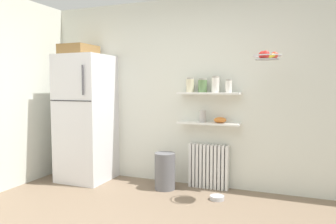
{
  "coord_description": "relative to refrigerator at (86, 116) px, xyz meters",
  "views": [
    {
      "loc": [
        1.36,
        -2.29,
        1.39
      ],
      "look_at": [
        -0.19,
        1.6,
        1.05
      ],
      "focal_mm": 34.47,
      "sensor_mm": 36.0,
      "label": 1
    }
  ],
  "objects": [
    {
      "name": "back_wall",
      "position": [
        1.51,
        0.4,
        0.35
      ],
      "size": [
        7.04,
        0.1,
        2.6
      ],
      "primitive_type": "cube",
      "color": "silver",
      "rests_on": "ground_plane"
    },
    {
      "name": "refrigerator",
      "position": [
        0.0,
        0.0,
        0.0
      ],
      "size": [
        0.69,
        0.73,
        1.98
      ],
      "color": "silver",
      "rests_on": "ground_plane"
    },
    {
      "name": "radiator",
      "position": [
        1.79,
        0.27,
        -0.65
      ],
      "size": [
        0.54,
        0.12,
        0.6
      ],
      "color": "white",
      "rests_on": "ground_plane"
    },
    {
      "name": "wall_shelf_lower",
      "position": [
        1.79,
        0.24,
        -0.06
      ],
      "size": [
        0.84,
        0.22,
        0.02
      ],
      "primitive_type": "cube",
      "color": "white"
    },
    {
      "name": "wall_shelf_upper",
      "position": [
        1.79,
        0.24,
        0.34
      ],
      "size": [
        0.84,
        0.22,
        0.02
      ],
      "primitive_type": "cube",
      "color": "white"
    },
    {
      "name": "storage_jar_0",
      "position": [
        1.53,
        0.24,
        0.45
      ],
      "size": [
        0.11,
        0.11,
        0.2
      ],
      "color": "beige",
      "rests_on": "wall_shelf_upper"
    },
    {
      "name": "storage_jar_1",
      "position": [
        1.7,
        0.24,
        0.45
      ],
      "size": [
        0.12,
        0.12,
        0.18
      ],
      "color": "#5B7F4C",
      "rests_on": "wall_shelf_upper"
    },
    {
      "name": "storage_jar_2",
      "position": [
        1.88,
        0.24,
        0.46
      ],
      "size": [
        0.1,
        0.1,
        0.21
      ],
      "color": "silver",
      "rests_on": "wall_shelf_upper"
    },
    {
      "name": "storage_jar_3",
      "position": [
        2.05,
        0.24,
        0.44
      ],
      "size": [
        0.08,
        0.08,
        0.17
      ],
      "color": "silver",
      "rests_on": "wall_shelf_upper"
    },
    {
      "name": "vase",
      "position": [
        1.71,
        0.24,
        0.04
      ],
      "size": [
        0.09,
        0.09,
        0.16
      ],
      "primitive_type": "cylinder",
      "color": "#B2ADA8",
      "rests_on": "wall_shelf_lower"
    },
    {
      "name": "shelf_bowl",
      "position": [
        1.94,
        0.24,
        -0.01
      ],
      "size": [
        0.17,
        0.17,
        0.08
      ],
      "primitive_type": "ellipsoid",
      "color": "orange",
      "rests_on": "wall_shelf_lower"
    },
    {
      "name": "trash_bin",
      "position": [
        1.26,
        -0.0,
        -0.7
      ],
      "size": [
        0.28,
        0.28,
        0.49
      ],
      "primitive_type": "cylinder",
      "color": "slate",
      "rests_on": "ground_plane"
    },
    {
      "name": "pet_food_bowl",
      "position": [
        2.01,
        -0.15,
        -0.92
      ],
      "size": [
        0.18,
        0.18,
        0.05
      ],
      "primitive_type": "cylinder",
      "color": "#B7B7BC",
      "rests_on": "ground_plane"
    },
    {
      "name": "hanging_fruit_basket",
      "position": [
        2.55,
        -0.15,
        0.77
      ],
      "size": [
        0.32,
        0.32,
        0.1
      ],
      "color": "#B2B2B7"
    }
  ]
}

